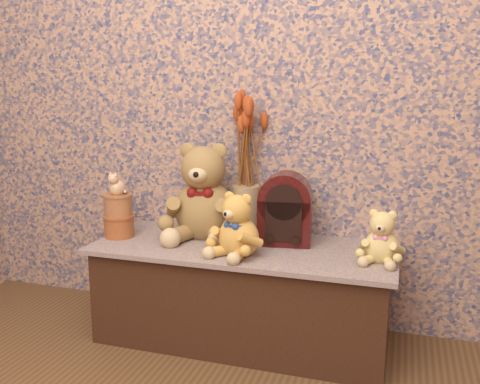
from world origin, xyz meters
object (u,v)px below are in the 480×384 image
(biscuit_tin_lower, at_px, (119,226))
(teddy_medium, at_px, (239,221))
(cat_figurine, at_px, (117,183))
(teddy_small, at_px, (382,234))
(cathedral_radio, at_px, (285,208))
(teddy_large, at_px, (205,187))
(ceramic_vase, at_px, (247,210))

(biscuit_tin_lower, bearing_deg, teddy_medium, -8.16)
(biscuit_tin_lower, bearing_deg, cat_figurine, 0.00)
(teddy_medium, xyz_separation_m, biscuit_tin_lower, (-0.59, 0.08, -0.09))
(teddy_small, xyz_separation_m, cathedral_radio, (-0.41, 0.13, 0.04))
(cathedral_radio, xyz_separation_m, cat_figurine, (-0.73, -0.13, 0.09))
(teddy_large, relative_size, teddy_medium, 1.67)
(teddy_small, bearing_deg, ceramic_vase, 167.16)
(teddy_small, xyz_separation_m, biscuit_tin_lower, (-1.14, 0.00, -0.06))
(teddy_large, bearing_deg, biscuit_tin_lower, -167.47)
(teddy_large, relative_size, ceramic_vase, 2.04)
(cathedral_radio, height_order, ceramic_vase, cathedral_radio)
(teddy_medium, relative_size, cathedral_radio, 0.89)
(teddy_medium, bearing_deg, ceramic_vase, 122.03)
(teddy_large, height_order, ceramic_vase, teddy_large)
(teddy_large, distance_m, cat_figurine, 0.39)
(cathedral_radio, bearing_deg, biscuit_tin_lower, -177.51)
(teddy_medium, xyz_separation_m, cathedral_radio, (0.14, 0.22, 0.02))
(ceramic_vase, distance_m, biscuit_tin_lower, 0.58)
(teddy_medium, relative_size, ceramic_vase, 1.22)
(teddy_small, bearing_deg, biscuit_tin_lower, -172.05)
(teddy_small, bearing_deg, teddy_medium, -163.26)
(cathedral_radio, relative_size, ceramic_vase, 1.38)
(teddy_medium, xyz_separation_m, cat_figurine, (-0.59, 0.08, 0.11))
(cathedral_radio, bearing_deg, ceramic_vase, 146.02)
(teddy_large, height_order, cat_figurine, teddy_large)
(ceramic_vase, height_order, cat_figurine, cat_figurine)
(teddy_large, relative_size, teddy_small, 2.08)
(ceramic_vase, relative_size, biscuit_tin_lower, 1.69)
(cathedral_radio, distance_m, cat_figurine, 0.75)
(biscuit_tin_lower, distance_m, cat_figurine, 0.20)
(cat_figurine, bearing_deg, ceramic_vase, 31.91)
(teddy_small, distance_m, ceramic_vase, 0.65)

